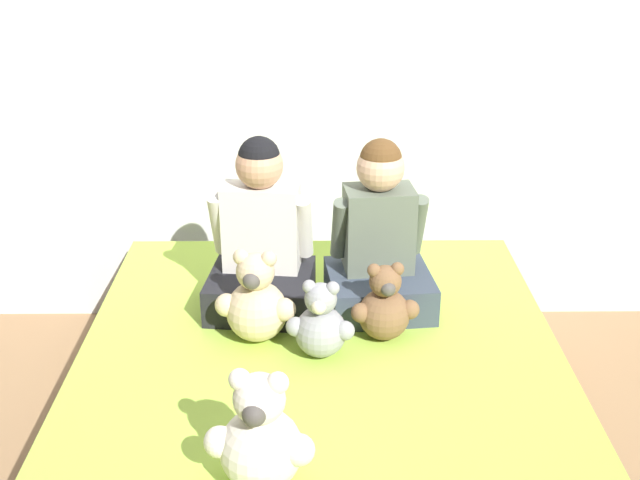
% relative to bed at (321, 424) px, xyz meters
% --- Properties ---
extents(ground_plane, '(14.00, 14.00, 0.00)m').
position_rel_bed_xyz_m(ground_plane, '(0.00, 0.00, -0.20)').
color(ground_plane, '#93704C').
extents(wall_behind_bed, '(8.00, 0.06, 2.50)m').
position_rel_bed_xyz_m(wall_behind_bed, '(0.00, 1.09, 1.05)').
color(wall_behind_bed, silver).
rests_on(wall_behind_bed, ground_plane).
extents(bed, '(1.55, 1.95, 0.39)m').
position_rel_bed_xyz_m(bed, '(0.00, 0.00, 0.00)').
color(bed, '#997F60').
rests_on(bed, ground_plane).
extents(child_on_left, '(0.38, 0.36, 0.60)m').
position_rel_bed_xyz_m(child_on_left, '(-0.20, 0.42, 0.43)').
color(child_on_left, black).
rests_on(child_on_left, bed).
extents(child_on_right, '(0.38, 0.36, 0.60)m').
position_rel_bed_xyz_m(child_on_right, '(0.20, 0.43, 0.43)').
color(child_on_right, '#384251').
rests_on(child_on_right, bed).
extents(teddy_bear_held_by_left_child, '(0.26, 0.20, 0.31)m').
position_rel_bed_xyz_m(teddy_bear_held_by_left_child, '(-0.20, 0.19, 0.33)').
color(teddy_bear_held_by_left_child, '#D1B78E').
rests_on(teddy_bear_held_by_left_child, bed).
extents(teddy_bear_held_by_right_child, '(0.22, 0.17, 0.27)m').
position_rel_bed_xyz_m(teddy_bear_held_by_right_child, '(0.21, 0.19, 0.31)').
color(teddy_bear_held_by_right_child, brown).
rests_on(teddy_bear_held_by_right_child, bed).
extents(teddy_bear_between_children, '(0.21, 0.16, 0.26)m').
position_rel_bed_xyz_m(teddy_bear_between_children, '(0.00, 0.09, 0.31)').
color(teddy_bear_between_children, '#939399').
rests_on(teddy_bear_between_children, bed).
extents(teddy_bear_at_foot_of_bed, '(0.27, 0.20, 0.33)m').
position_rel_bed_xyz_m(teddy_bear_at_foot_of_bed, '(-0.15, -0.50, 0.34)').
color(teddy_bear_at_foot_of_bed, silver).
rests_on(teddy_bear_at_foot_of_bed, bed).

